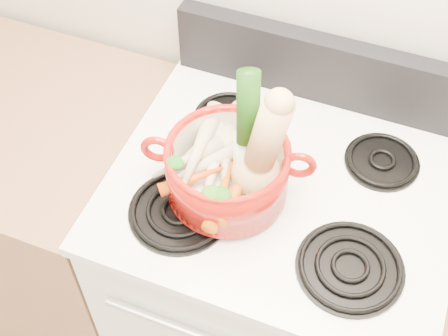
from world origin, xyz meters
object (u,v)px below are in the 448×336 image
at_px(stove_body, 272,286).
at_px(leek, 244,133).
at_px(dutch_oven, 227,170).
at_px(squash, 264,147).

relative_size(stove_body, leek, 3.04).
height_order(dutch_oven, squash, squash).
relative_size(stove_body, dutch_oven, 3.49).
bearing_deg(leek, dutch_oven, -174.66).
bearing_deg(leek, squash, -35.19).
xyz_separation_m(squash, leek, (-0.04, 0.01, 0.02)).
bearing_deg(dutch_oven, leek, 16.64).
height_order(squash, leek, leek).
relative_size(dutch_oven, squash, 0.97).
height_order(stove_body, dutch_oven, dutch_oven).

